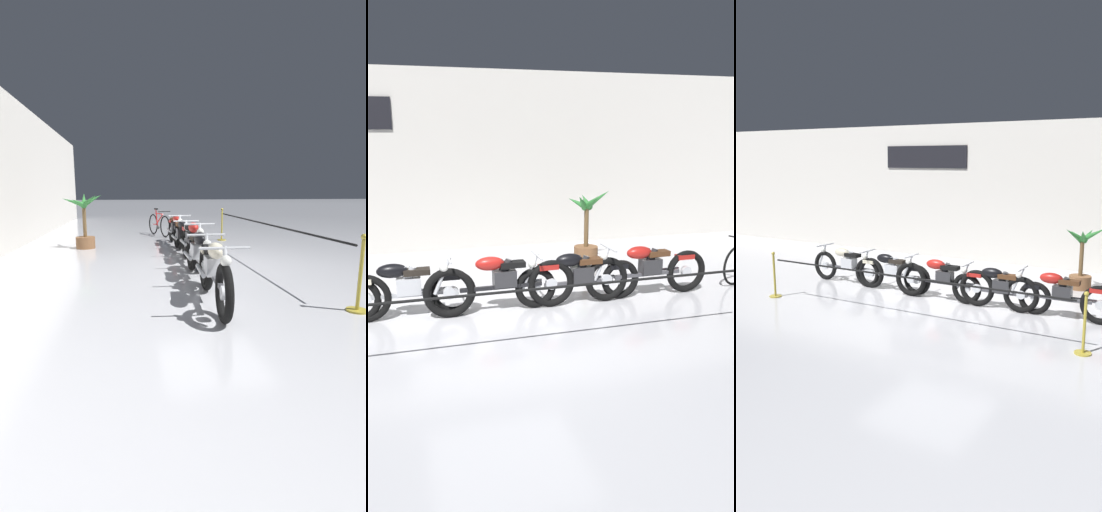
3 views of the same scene
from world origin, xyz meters
The scene contains 10 objects.
ground_plane centered at (0.00, 0.00, 0.00)m, with size 120.00×120.00×0.00m, color silver.
back_wall centered at (-0.01, 5.12, 2.10)m, with size 28.00×0.29×4.20m.
motorcycle_cream_0 centered at (-2.79, 0.71, 0.48)m, with size 2.31×0.62×0.95m.
motorcycle_black_1 centered at (-1.43, 0.66, 0.47)m, with size 2.16×0.62×0.94m.
motorcycle_red_2 centered at (0.04, 0.51, 0.49)m, with size 2.45×0.62×0.98m.
motorcycle_black_3 centered at (1.37, 0.55, 0.45)m, with size 2.20×0.62×0.92m.
motorcycle_red_4 centered at (2.63, 0.53, 0.48)m, with size 2.33×0.62×0.96m.
potted_palm_left_of_row centered at (2.49, 3.13, 0.70)m, with size 1.00×1.13×1.61m.
stanchion_far_left centered at (-1.24, -1.13, 0.69)m, with size 6.93×0.28×1.05m.
stanchion_mid_left centered at (3.47, -1.13, 0.36)m, with size 0.28×0.28×1.05m.
Camera 3 is at (4.99, -9.12, 3.12)m, focal length 35.00 mm.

